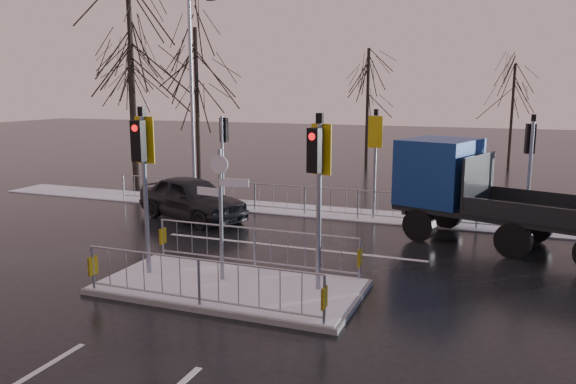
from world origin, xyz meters
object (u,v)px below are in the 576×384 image
(traffic_island, at_px, (229,273))
(car_far_lane, at_px, (192,198))
(flatbed_truck, at_px, (468,188))
(street_lamp_left, at_px, (193,90))

(traffic_island, bearing_deg, car_far_lane, 127.15)
(traffic_island, xyz_separation_m, car_far_lane, (-4.47, 5.89, 0.37))
(traffic_island, relative_size, flatbed_truck, 0.86)
(car_far_lane, relative_size, street_lamp_left, 0.55)
(traffic_island, xyz_separation_m, flatbed_truck, (4.76, 6.48, 1.22))
(car_far_lane, height_order, street_lamp_left, street_lamp_left)
(flatbed_truck, relative_size, street_lamp_left, 0.85)
(flatbed_truck, bearing_deg, traffic_island, -126.28)
(flatbed_truck, bearing_deg, car_far_lane, -176.33)
(traffic_island, distance_m, flatbed_truck, 8.14)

